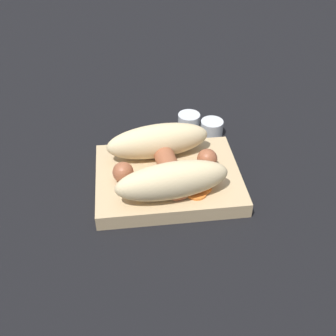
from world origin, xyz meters
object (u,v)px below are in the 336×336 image
bread_roll (166,159)px  sausage (166,165)px  condiment_cup_near (212,129)px  food_tray (168,179)px  condiment_cup_far (189,122)px

bread_roll → sausage: (0.00, 0.00, -0.01)m
sausage → condiment_cup_near: bearing=53.0°
food_tray → condiment_cup_far: condiment_cup_far is taller
condiment_cup_near → condiment_cup_far: size_ratio=1.00×
sausage → food_tray: bearing=20.4°
sausage → condiment_cup_near: 0.18m
condiment_cup_near → food_tray: bearing=-126.3°
food_tray → bread_roll: size_ratio=1.21×
food_tray → condiment_cup_far: size_ratio=5.44×
bread_roll → condiment_cup_near: bearing=53.0°
condiment_cup_near → bread_roll: bearing=-127.0°
bread_roll → condiment_cup_far: (0.07, 0.17, -0.04)m
food_tray → condiment_cup_far: bearing=69.8°
sausage → condiment_cup_far: (0.06, 0.17, -0.03)m
condiment_cup_far → bread_roll: bearing=-111.2°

